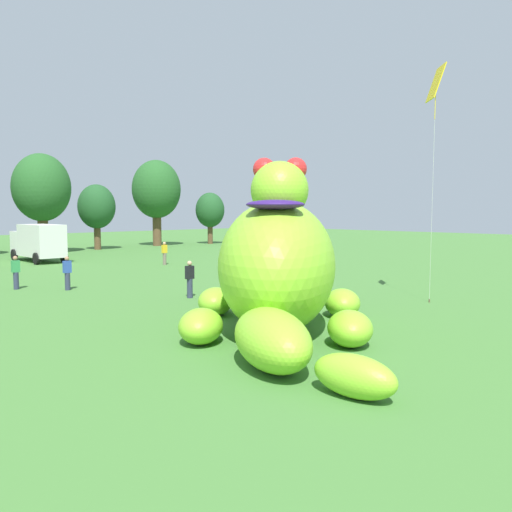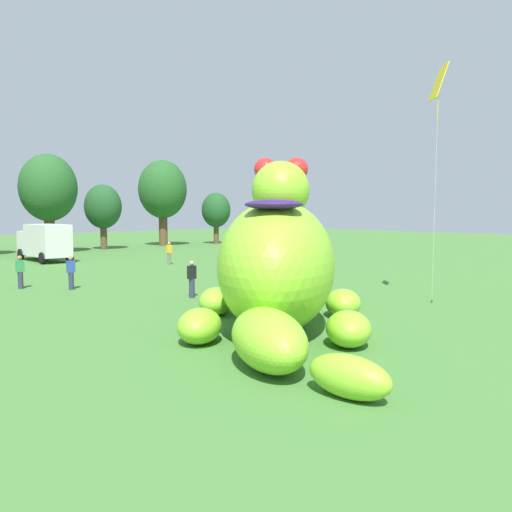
{
  "view_description": "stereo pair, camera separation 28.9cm",
  "coord_description": "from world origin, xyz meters",
  "px_view_note": "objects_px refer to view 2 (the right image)",
  "views": [
    {
      "loc": [
        -13.35,
        -11.33,
        3.94
      ],
      "look_at": [
        -0.98,
        1.23,
        2.4
      ],
      "focal_mm": 35.67,
      "sensor_mm": 36.0,
      "label": 1
    },
    {
      "loc": [
        -13.14,
        -11.53,
        3.94
      ],
      "look_at": [
        -0.98,
        1.23,
        2.4
      ],
      "focal_mm": 35.67,
      "sensor_mm": 36.0,
      "label": 2
    }
  ],
  "objects_px": {
    "spectator_wandering": "(20,272)",
    "spectator_near_inflatable": "(169,253)",
    "spectator_far_side": "(192,279)",
    "tethered_flying_kite": "(438,87)",
    "giant_inflatable_creature": "(277,263)",
    "box_truck": "(44,241)",
    "spectator_mid_field": "(71,273)"
  },
  "relations": [
    {
      "from": "spectator_far_side",
      "to": "spectator_mid_field",
      "type": "bearing_deg",
      "value": 115.63
    },
    {
      "from": "spectator_far_side",
      "to": "giant_inflatable_creature",
      "type": "bearing_deg",
      "value": -103.09
    },
    {
      "from": "box_truck",
      "to": "spectator_far_side",
      "type": "height_order",
      "value": "box_truck"
    },
    {
      "from": "spectator_wandering",
      "to": "spectator_far_side",
      "type": "height_order",
      "value": "same"
    },
    {
      "from": "spectator_mid_field",
      "to": "tethered_flying_kite",
      "type": "relative_size",
      "value": 0.17
    },
    {
      "from": "spectator_wandering",
      "to": "box_truck",
      "type": "bearing_deg",
      "value": 64.63
    },
    {
      "from": "spectator_far_side",
      "to": "tethered_flying_kite",
      "type": "relative_size",
      "value": 0.17
    },
    {
      "from": "box_truck",
      "to": "spectator_near_inflatable",
      "type": "xyz_separation_m",
      "value": [
        5.7,
        -9.11,
        -0.75
      ]
    },
    {
      "from": "box_truck",
      "to": "spectator_wandering",
      "type": "distance_m",
      "value": 15.4
    },
    {
      "from": "giant_inflatable_creature",
      "to": "spectator_near_inflatable",
      "type": "xyz_separation_m",
      "value": [
        9.19,
        20.06,
        -1.38
      ]
    },
    {
      "from": "spectator_mid_field",
      "to": "spectator_wandering",
      "type": "relative_size",
      "value": 1.0
    },
    {
      "from": "spectator_near_inflatable",
      "to": "spectator_mid_field",
      "type": "height_order",
      "value": "same"
    },
    {
      "from": "spectator_wandering",
      "to": "spectator_far_side",
      "type": "relative_size",
      "value": 1.0
    },
    {
      "from": "spectator_near_inflatable",
      "to": "spectator_wandering",
      "type": "relative_size",
      "value": 1.0
    },
    {
      "from": "spectator_near_inflatable",
      "to": "box_truck",
      "type": "bearing_deg",
      "value": 122.03
    },
    {
      "from": "spectator_near_inflatable",
      "to": "tethered_flying_kite",
      "type": "bearing_deg",
      "value": -92.21
    },
    {
      "from": "giant_inflatable_creature",
      "to": "tethered_flying_kite",
      "type": "relative_size",
      "value": 1.08
    },
    {
      "from": "spectator_wandering",
      "to": "spectator_far_side",
      "type": "distance_m",
      "value": 9.53
    },
    {
      "from": "spectator_wandering",
      "to": "spectator_far_side",
      "type": "xyz_separation_m",
      "value": [
        4.73,
        -8.27,
        0.0
      ]
    },
    {
      "from": "giant_inflatable_creature",
      "to": "spectator_far_side",
      "type": "relative_size",
      "value": 6.35
    },
    {
      "from": "spectator_mid_field",
      "to": "spectator_far_side",
      "type": "distance_m",
      "value": 6.87
    },
    {
      "from": "spectator_wandering",
      "to": "tethered_flying_kite",
      "type": "height_order",
      "value": "tethered_flying_kite"
    },
    {
      "from": "spectator_wandering",
      "to": "spectator_far_side",
      "type": "bearing_deg",
      "value": -60.22
    },
    {
      "from": "box_truck",
      "to": "spectator_wandering",
      "type": "relative_size",
      "value": 3.75
    },
    {
      "from": "spectator_wandering",
      "to": "tethered_flying_kite",
      "type": "distance_m",
      "value": 21.76
    },
    {
      "from": "spectator_mid_field",
      "to": "spectator_far_side",
      "type": "xyz_separation_m",
      "value": [
        2.97,
        -6.2,
        0.0
      ]
    },
    {
      "from": "giant_inflatable_creature",
      "to": "tethered_flying_kite",
      "type": "xyz_separation_m",
      "value": [
        8.36,
        -1.25,
        6.93
      ]
    },
    {
      "from": "spectator_wandering",
      "to": "spectator_near_inflatable",
      "type": "bearing_deg",
      "value": 21.32
    },
    {
      "from": "giant_inflatable_creature",
      "to": "box_truck",
      "type": "height_order",
      "value": "giant_inflatable_creature"
    },
    {
      "from": "box_truck",
      "to": "spectator_far_side",
      "type": "relative_size",
      "value": 3.75
    },
    {
      "from": "spectator_mid_field",
      "to": "tethered_flying_kite",
      "type": "xyz_separation_m",
      "value": [
        9.7,
        -14.45,
        8.3
      ]
    },
    {
      "from": "spectator_near_inflatable",
      "to": "spectator_wandering",
      "type": "height_order",
      "value": "same"
    }
  ]
}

